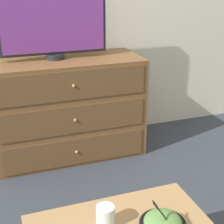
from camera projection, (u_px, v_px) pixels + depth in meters
ground_plane at (48, 139)px, 3.11m from camera, size 12.00×12.00×0.00m
dresser at (67, 108)px, 2.75m from camera, size 1.18×0.54×0.80m
tv at (53, 18)px, 2.49m from camera, size 0.80×0.14×0.59m
takeout_bowl at (163, 224)px, 1.43m from camera, size 0.20×0.20×0.16m
drink_cup at (105, 218)px, 1.44m from camera, size 0.08×0.08×0.10m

